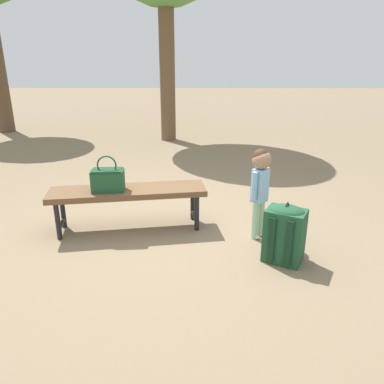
{
  "coord_description": "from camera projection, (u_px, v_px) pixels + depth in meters",
  "views": [
    {
      "loc": [
        0.29,
        -3.62,
        1.72
      ],
      "look_at": [
        0.25,
        -0.12,
        0.45
      ],
      "focal_mm": 34.63,
      "sensor_mm": 36.0,
      "label": 1
    }
  ],
  "objects": [
    {
      "name": "park_bench",
      "position": [
        128.0,
        194.0,
        3.83
      ],
      "size": [
        1.64,
        0.65,
        0.45
      ],
      "color": "brown",
      "rests_on": "ground"
    },
    {
      "name": "ground_plane",
      "position": [
        169.0,
        227.0,
        3.99
      ],
      "size": [
        40.0,
        40.0,
        0.0
      ],
      "primitive_type": "plane",
      "color": "#7F6B51",
      "rests_on": "ground"
    },
    {
      "name": "child_standing",
      "position": [
        260.0,
        180.0,
        3.58
      ],
      "size": [
        0.19,
        0.2,
        0.92
      ],
      "color": "#B2D8B2",
      "rests_on": "ground"
    },
    {
      "name": "handbag",
      "position": [
        108.0,
        179.0,
        3.71
      ],
      "size": [
        0.33,
        0.21,
        0.37
      ],
      "color": "#1E4C2D",
      "rests_on": "park_bench"
    },
    {
      "name": "backpack_large",
      "position": [
        285.0,
        232.0,
        3.25
      ],
      "size": [
        0.41,
        0.38,
        0.56
      ],
      "color": "#1E4C2D",
      "rests_on": "ground"
    }
  ]
}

